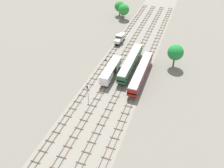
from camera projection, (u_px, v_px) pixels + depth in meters
The scene contains 15 objects.
ground_plane at pixel (126, 64), 83.66m from camera, with size 480.00×480.00×0.00m, color slate.
ballast_bed at pixel (126, 64), 83.66m from camera, with size 18.32×176.00×0.01m, color gray.
track_far_left at pixel (108, 59), 86.21m from camera, with size 2.40×126.00×0.29m.
track_left at pixel (120, 61), 84.96m from camera, with size 2.40×126.00×0.29m.
track_centre_left at pixel (133, 63), 83.70m from camera, with size 2.40×126.00×0.29m.
track_centre at pixel (146, 65), 82.45m from camera, with size 2.40×126.00×0.29m.
freight_boxcar_left_nearest at pixel (111, 70), 75.91m from camera, with size 2.87×14.00×3.60m.
passenger_coach_centre_near at pixel (141, 72), 74.64m from camera, with size 2.96×22.00×3.80m.
passenger_coach_centre_left_mid at pixel (131, 62), 79.47m from camera, with size 2.96×22.00×3.80m.
shunter_loco_far_left_midfar at pixel (120, 38), 95.72m from camera, with size 2.74×8.46×3.10m.
signal_post_nearest at pixel (88, 91), 66.26m from camera, with size 0.28×0.47×4.95m.
signal_post_near at pixel (106, 64), 77.51m from camera, with size 0.28×0.47×5.17m.
lineside_tree_0 at pixel (120, 7), 117.94m from camera, with size 5.05×5.05×7.25m.
lineside_tree_1 at pixel (124, 10), 113.82m from camera, with size 5.40×5.40×7.63m.
lineside_tree_2 at pixel (176, 52), 78.52m from camera, with size 5.39×5.39×8.47m.
Camera 1 is at (18.78, -12.76, 44.68)m, focal length 37.50 mm.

